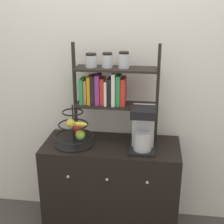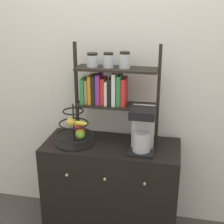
# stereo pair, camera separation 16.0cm
# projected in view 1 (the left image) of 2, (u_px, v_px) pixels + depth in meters

# --- Properties ---
(wall_back) EXTENTS (7.00, 0.05, 2.60)m
(wall_back) POSITION_uv_depth(u_px,v_px,m) (116.00, 77.00, 2.62)
(wall_back) COLOR silver
(wall_back) RESTS_ON ground_plane
(sideboard) EXTENTS (1.10, 0.49, 0.81)m
(sideboard) POSITION_uv_depth(u_px,v_px,m) (111.00, 187.00, 2.66)
(sideboard) COLOR black
(sideboard) RESTS_ON ground_plane
(coffee_maker) EXTENTS (0.20, 0.22, 0.35)m
(coffee_maker) POSITION_uv_depth(u_px,v_px,m) (143.00, 129.00, 2.38)
(coffee_maker) COLOR black
(coffee_maker) RESTS_ON sideboard
(fruit_stand) EXTENTS (0.32, 0.32, 0.33)m
(fruit_stand) POSITION_uv_depth(u_px,v_px,m) (75.00, 132.00, 2.48)
(fruit_stand) COLOR black
(fruit_stand) RESTS_ON sideboard
(shelf_hutch) EXTENTS (0.69, 0.20, 0.80)m
(shelf_hutch) POSITION_uv_depth(u_px,v_px,m) (108.00, 86.00, 2.46)
(shelf_hutch) COLOR black
(shelf_hutch) RESTS_ON sideboard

